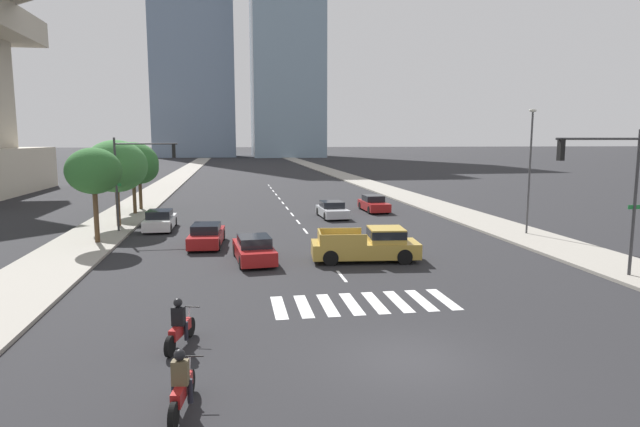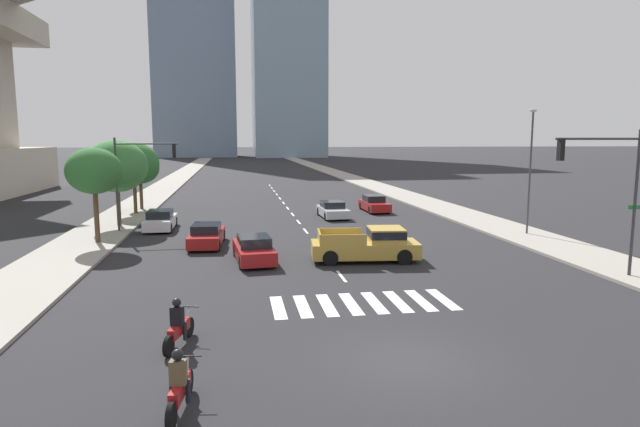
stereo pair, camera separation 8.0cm
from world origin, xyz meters
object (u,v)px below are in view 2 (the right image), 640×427
(sedan_silver_3, at_px, (333,210))
(street_lamp_east, at_px, (531,162))
(sedan_red_1, at_px, (207,235))
(street_tree_fourth, at_px, (140,168))
(sedan_white_2, at_px, (161,221))
(traffic_signal_far, at_px, (139,168))
(pickup_truck, at_px, (370,245))
(sedan_red_0, at_px, (254,250))
(street_tree_third, at_px, (133,164))
(traffic_signal_near, at_px, (608,178))
(street_tree_second, at_px, (116,166))
(sedan_red_4, at_px, (374,204))
(motorcycle_trailing, at_px, (180,386))
(motorcycle_lead, at_px, (179,327))
(street_tree_nearest, at_px, (94,171))

(sedan_silver_3, bearing_deg, street_lamp_east, 45.83)
(sedan_red_1, distance_m, street_tree_fourth, 17.92)
(sedan_silver_3, xyz_separation_m, street_tree_fourth, (-15.40, 6.74, 3.05))
(sedan_white_2, height_order, traffic_signal_far, traffic_signal_far)
(pickup_truck, xyz_separation_m, sedan_red_0, (-5.76, 0.77, -0.21))
(street_lamp_east, xyz_separation_m, street_tree_third, (-26.09, 13.58, -0.49))
(traffic_signal_near, relative_size, traffic_signal_far, 1.05)
(sedan_red_1, distance_m, traffic_signal_far, 7.75)
(pickup_truck, distance_m, street_tree_fourth, 26.29)
(traffic_signal_near, distance_m, street_tree_third, 33.60)
(street_tree_fourth, bearing_deg, pickup_truck, -56.25)
(street_tree_second, bearing_deg, traffic_signal_near, -36.92)
(sedan_silver_3, xyz_separation_m, traffic_signal_far, (-13.58, -4.57, 3.66))
(sedan_white_2, distance_m, traffic_signal_near, 26.64)
(sedan_silver_3, height_order, traffic_signal_far, traffic_signal_far)
(street_lamp_east, distance_m, street_tree_fourth, 30.87)
(sedan_red_0, bearing_deg, sedan_red_4, -37.19)
(sedan_white_2, distance_m, street_tree_fourth, 11.24)
(street_tree_fourth, bearing_deg, sedan_white_2, -74.42)
(traffic_signal_near, distance_m, traffic_signal_far, 26.70)
(motorcycle_trailing, relative_size, sedan_white_2, 0.50)
(motorcycle_lead, xyz_separation_m, street_tree_fourth, (-6.16, 31.71, 3.05))
(pickup_truck, bearing_deg, sedan_red_1, 153.41)
(sedan_red_0, relative_size, street_tree_nearest, 0.82)
(sedan_white_2, distance_m, street_lamp_east, 24.29)
(street_tree_nearest, bearing_deg, sedan_silver_3, 28.75)
(street_tree_second, bearing_deg, street_tree_third, 90.00)
(motorcycle_trailing, height_order, street_tree_third, street_tree_third)
(traffic_signal_far, distance_m, street_tree_second, 2.79)
(motorcycle_lead, distance_m, street_tree_second, 23.62)
(sedan_red_1, relative_size, traffic_signal_far, 0.77)
(motorcycle_lead, height_order, sedan_silver_3, motorcycle_lead)
(traffic_signal_near, bearing_deg, motorcycle_trailing, 27.29)
(traffic_signal_near, relative_size, street_tree_second, 1.08)
(motorcycle_lead, distance_m, pickup_truck, 13.02)
(sedan_white_2, bearing_deg, street_tree_fourth, 16.23)
(sedan_red_4, height_order, street_lamp_east, street_lamp_east)
(motorcycle_lead, distance_m, street_lamp_east, 25.42)
(street_lamp_east, bearing_deg, street_tree_third, 152.51)
(traffic_signal_far, height_order, street_tree_fourth, traffic_signal_far)
(pickup_truck, bearing_deg, traffic_signal_far, 146.24)
(traffic_signal_near, height_order, street_tree_nearest, traffic_signal_near)
(sedan_silver_3, distance_m, traffic_signal_near, 22.05)
(motorcycle_lead, bearing_deg, pickup_truck, -23.75)
(sedan_red_0, height_order, traffic_signal_far, traffic_signal_far)
(sedan_red_4, bearing_deg, motorcycle_lead, -26.36)
(pickup_truck, relative_size, traffic_signal_far, 0.91)
(motorcycle_lead, relative_size, street_tree_third, 0.37)
(motorcycle_lead, relative_size, sedan_red_4, 0.48)
(sedan_red_1, relative_size, traffic_signal_near, 0.73)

